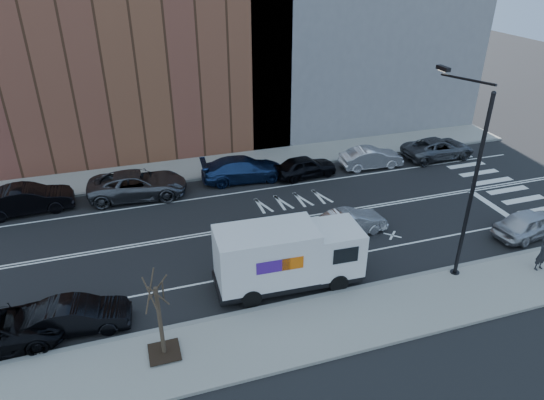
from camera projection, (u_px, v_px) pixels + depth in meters
ground at (271, 223)px, 27.83m from camera, size 120.00×120.00×0.00m
sidewalk_near at (334, 323)px, 20.40m from camera, size 44.00×3.60×0.15m
sidewalk_far at (234, 163)px, 35.19m from camera, size 44.00×3.60×0.15m
curb_near at (317, 297)px, 21.90m from camera, size 44.00×0.25×0.17m
curb_far at (240, 173)px, 33.67m from camera, size 44.00×0.25×0.17m
crosswalk at (500, 186)px, 32.15m from camera, size 3.00×14.00×0.01m
road_markings at (271, 223)px, 27.83m from camera, size 40.00×8.60×0.01m
streetlight at (467, 176)px, 21.52m from camera, size 0.44×4.02×9.34m
street_tree at (161, 328)px, 18.20m from camera, size 1.20×1.20×3.75m
fedex_van at (287, 256)px, 22.09m from camera, size 6.93×2.67×3.12m
far_parked_b at (28, 199)px, 28.65m from camera, size 5.17×2.07×1.67m
far_parked_c at (138, 185)px, 30.38m from camera, size 6.27×3.33×1.68m
far_parked_d at (243, 169)px, 32.54m from camera, size 5.76×2.69×1.63m
far_parked_e at (305, 167)px, 33.06m from camera, size 4.49×2.17×1.48m
far_parked_f at (371, 158)px, 34.45m from camera, size 4.51×1.72×1.47m
far_parked_g at (438, 148)px, 35.98m from camera, size 5.46×2.63×1.50m
driving_sedan at (350, 223)px, 26.56m from camera, size 4.22×1.75×1.36m
near_parked_rear_a at (77, 316)px, 19.90m from camera, size 4.34×1.85×1.39m
near_parked_front at (530, 224)px, 26.34m from camera, size 4.58×2.34×1.49m
pedestrian at (543, 254)px, 23.29m from camera, size 0.69×0.51×1.75m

